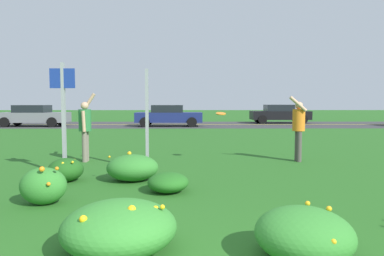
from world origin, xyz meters
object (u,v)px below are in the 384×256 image
object	(u,v)px
sign_post_by_roadside	(147,120)
car_gray_leftmost	(34,116)
person_thrower_green_shirt	(85,126)
car_navy_center_left	(169,115)
person_catcher_orange_shirt	(298,126)
frisbee_orange	(221,114)
sign_post_near_path	(63,107)
car_black_center_right	(280,114)

from	to	relation	value
sign_post_by_roadside	car_gray_leftmost	bearing A→B (deg)	121.09
person_thrower_green_shirt	car_gray_leftmost	size ratio (longest dim) A/B	0.42
car_navy_center_left	person_catcher_orange_shirt	bearing A→B (deg)	-73.19
person_catcher_orange_shirt	car_gray_leftmost	bearing A→B (deg)	132.96
frisbee_orange	car_gray_leftmost	bearing A→B (deg)	128.08
sign_post_near_path	person_catcher_orange_shirt	distance (m)	6.17
frisbee_orange	car_navy_center_left	size ratio (longest dim) A/B	0.06
frisbee_orange	car_black_center_right	xyz separation A→B (m)	(6.24, 18.16, -0.59)
car_gray_leftmost	car_black_center_right	xyz separation A→B (m)	(17.69, 3.55, 0.00)
car_black_center_right	sign_post_near_path	bearing A→B (deg)	-116.49
frisbee_orange	car_black_center_right	size ratio (longest dim) A/B	0.06
sign_post_near_path	car_navy_center_left	size ratio (longest dim) A/B	0.56
frisbee_orange	person_thrower_green_shirt	bearing A→B (deg)	179.96
person_thrower_green_shirt	car_black_center_right	xyz separation A→B (m)	(9.99, 18.16, -0.26)
frisbee_orange	car_gray_leftmost	xyz separation A→B (m)	(-11.45, 14.61, -0.59)
frisbee_orange	car_navy_center_left	distance (m)	14.80
person_catcher_orange_shirt	sign_post_by_roadside	bearing A→B (deg)	-163.14
sign_post_near_path	sign_post_by_roadside	bearing A→B (deg)	17.38
person_thrower_green_shirt	sign_post_by_roadside	bearing A→B (deg)	-33.70
sign_post_near_path	car_black_center_right	size ratio (longest dim) A/B	0.56
person_thrower_green_shirt	person_catcher_orange_shirt	bearing A→B (deg)	-0.07
person_catcher_orange_shirt	car_black_center_right	bearing A→B (deg)	77.36
car_gray_leftmost	car_navy_center_left	distance (m)	9.20
sign_post_near_path	car_navy_center_left	world-z (taller)	sign_post_near_path
frisbee_orange	person_catcher_orange_shirt	bearing A→B (deg)	-0.13
car_navy_center_left	car_black_center_right	xyz separation A→B (m)	(8.49, 3.55, 0.00)
sign_post_near_path	car_gray_leftmost	bearing A→B (deg)	115.24
person_thrower_green_shirt	frisbee_orange	xyz separation A→B (m)	(3.75, -0.00, 0.33)
sign_post_near_path	sign_post_by_roadside	xyz separation A→B (m)	(1.82, 0.57, -0.31)
frisbee_orange	car_navy_center_left	world-z (taller)	car_navy_center_left
person_catcher_orange_shirt	sign_post_near_path	bearing A→B (deg)	-162.98
person_catcher_orange_shirt	car_navy_center_left	bearing A→B (deg)	106.81
person_catcher_orange_shirt	frisbee_orange	bearing A→B (deg)	179.87
sign_post_near_path	person_catcher_orange_shirt	bearing A→B (deg)	17.02
sign_post_by_roadside	person_thrower_green_shirt	size ratio (longest dim) A/B	1.28
sign_post_by_roadside	person_catcher_orange_shirt	distance (m)	4.25
sign_post_by_roadside	person_thrower_green_shirt	xyz separation A→B (m)	(-1.85, 1.24, -0.22)
sign_post_by_roadside	person_catcher_orange_shirt	world-z (taller)	sign_post_by_roadside
person_thrower_green_shirt	car_black_center_right	size ratio (longest dim) A/B	0.42
car_navy_center_left	car_black_center_right	size ratio (longest dim) A/B	1.00
car_gray_leftmost	car_navy_center_left	bearing A→B (deg)	0.00
sign_post_near_path	person_thrower_green_shirt	bearing A→B (deg)	91.24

